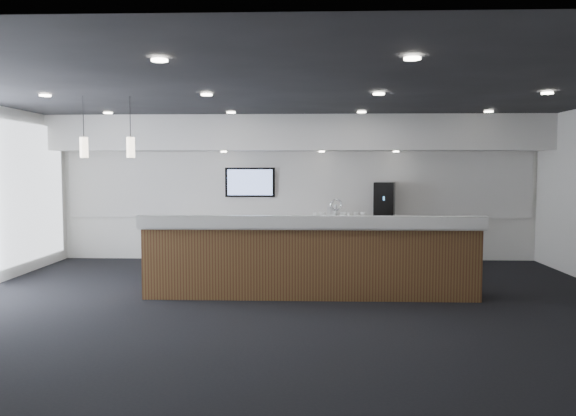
{
  "coord_description": "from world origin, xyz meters",
  "views": [
    {
      "loc": [
        0.22,
        -7.89,
        1.93
      ],
      "look_at": [
        -0.11,
        1.3,
        1.29
      ],
      "focal_mm": 35.0,
      "sensor_mm": 36.0,
      "label": 1
    }
  ],
  "objects": [
    {
      "name": "ground",
      "position": [
        0.0,
        0.0,
        0.0
      ],
      "size": [
        10.0,
        10.0,
        0.0
      ],
      "primitive_type": "plane",
      "color": "black",
      "rests_on": "ground"
    },
    {
      "name": "ceiling",
      "position": [
        0.0,
        0.0,
        3.0
      ],
      "size": [
        10.0,
        8.0,
        0.02
      ],
      "primitive_type": "cube",
      "color": "black",
      "rests_on": "back_wall"
    },
    {
      "name": "back_wall",
      "position": [
        0.0,
        4.0,
        1.5
      ],
      "size": [
        10.0,
        0.02,
        3.0
      ],
      "primitive_type": "cube",
      "color": "white",
      "rests_on": "ground"
    },
    {
      "name": "soffit_bulkhead",
      "position": [
        0.0,
        3.55,
        2.65
      ],
      "size": [
        10.0,
        0.9,
        0.7
      ],
      "primitive_type": "cube",
      "color": "silver",
      "rests_on": "back_wall"
    },
    {
      "name": "alcove_panel",
      "position": [
        0.0,
        3.97,
        1.6
      ],
      "size": [
        9.8,
        0.06,
        1.4
      ],
      "primitive_type": "cube",
      "color": "silver",
      "rests_on": "back_wall"
    },
    {
      "name": "back_credenza",
      "position": [
        -0.0,
        3.64,
        0.48
      ],
      "size": [
        5.06,
        0.66,
        0.95
      ],
      "color": "gray",
      "rests_on": "ground"
    },
    {
      "name": "wall_tv",
      "position": [
        -1.0,
        3.91,
        1.65
      ],
      "size": [
        1.05,
        0.08,
        0.62
      ],
      "color": "black",
      "rests_on": "back_wall"
    },
    {
      "name": "pendant_left",
      "position": [
        -2.4,
        0.8,
        2.25
      ],
      "size": [
        0.12,
        0.12,
        0.3
      ],
      "primitive_type": "cylinder",
      "color": "beige",
      "rests_on": "ceiling"
    },
    {
      "name": "pendant_right",
      "position": [
        -3.1,
        0.8,
        2.25
      ],
      "size": [
        0.12,
        0.12,
        0.3
      ],
      "primitive_type": "cylinder",
      "color": "beige",
      "rests_on": "ceiling"
    },
    {
      "name": "ceiling_can_lights",
      "position": [
        0.0,
        0.0,
        2.97
      ],
      "size": [
        7.0,
        5.0,
        0.02
      ],
      "primitive_type": null,
      "color": "white",
      "rests_on": "ceiling"
    },
    {
      "name": "service_counter",
      "position": [
        0.26,
        0.53,
        0.58
      ],
      "size": [
        5.05,
        0.84,
        1.49
      ],
      "rotation": [
        0.0,
        0.0,
        -0.0
      ],
      "color": "#4C2A19",
      "rests_on": "ground"
    },
    {
      "name": "coffee_machine",
      "position": [
        1.79,
        3.68,
        1.3
      ],
      "size": [
        0.49,
        0.57,
        0.71
      ],
      "rotation": [
        0.0,
        0.0,
        -0.22
      ],
      "color": "black",
      "rests_on": "back_credenza"
    },
    {
      "name": "info_sign_left",
      "position": [
        0.7,
        3.5,
        1.06
      ],
      "size": [
        0.16,
        0.03,
        0.22
      ],
      "primitive_type": "cube",
      "rotation": [
        0.0,
        0.0,
        -0.07
      ],
      "color": "silver",
      "rests_on": "back_credenza"
    },
    {
      "name": "info_sign_right",
      "position": [
        0.74,
        3.51,
        1.07
      ],
      "size": [
        0.17,
        0.06,
        0.23
      ],
      "primitive_type": "cube",
      "rotation": [
        0.0,
        0.0,
        0.25
      ],
      "color": "silver",
      "rests_on": "back_credenza"
    },
    {
      "name": "cup_0",
      "position": [
        1.36,
        3.57,
        1.0
      ],
      "size": [
        0.11,
        0.11,
        0.1
      ],
      "primitive_type": "imported",
      "color": "white",
      "rests_on": "back_credenza"
    },
    {
      "name": "cup_1",
      "position": [
        1.22,
        3.57,
        1.0
      ],
      "size": [
        0.15,
        0.15,
        0.1
      ],
      "primitive_type": "imported",
      "rotation": [
        0.0,
        0.0,
        0.65
      ],
      "color": "white",
      "rests_on": "back_credenza"
    },
    {
      "name": "cup_2",
      "position": [
        1.08,
        3.57,
        1.0
      ],
      "size": [
        0.14,
        0.14,
        0.1
      ],
      "primitive_type": "imported",
      "rotation": [
        0.0,
        0.0,
        1.29
      ],
      "color": "white",
      "rests_on": "back_credenza"
    },
    {
      "name": "cup_3",
      "position": [
        0.94,
        3.57,
        1.0
      ],
      "size": [
        0.14,
        0.14,
        0.1
      ],
      "primitive_type": "imported",
      "rotation": [
        0.0,
        0.0,
        1.94
      ],
      "color": "white",
      "rests_on": "back_credenza"
    },
    {
      "name": "cup_4",
      "position": [
        0.8,
        3.57,
        1.0
      ],
      "size": [
        0.15,
        0.15,
        0.1
      ],
      "primitive_type": "imported",
      "rotation": [
        0.0,
        0.0,
        2.58
      ],
      "color": "white",
      "rests_on": "back_credenza"
    },
    {
      "name": "cup_5",
      "position": [
        0.66,
        3.57,
        1.0
      ],
      "size": [
        0.12,
        0.12,
        0.1
      ],
      "primitive_type": "imported",
      "rotation": [
        0.0,
        0.0,
        3.23
      ],
      "color": "white",
      "rests_on": "back_credenza"
    },
    {
      "name": "cup_6",
      "position": [
        0.52,
        3.57,
        1.0
      ],
      "size": [
        0.16,
        0.16,
        0.1
      ],
      "primitive_type": "imported",
      "rotation": [
        0.0,
        0.0,
        3.87
      ],
      "color": "white",
      "rests_on": "back_credenza"
    },
    {
      "name": "cup_7",
      "position": [
        0.38,
        3.57,
        1.0
      ],
      "size": [
        0.13,
        0.13,
        0.1
      ],
      "primitive_type": "imported",
      "rotation": [
        0.0,
        0.0,
        4.52
      ],
      "color": "white",
      "rests_on": "back_credenza"
    }
  ]
}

